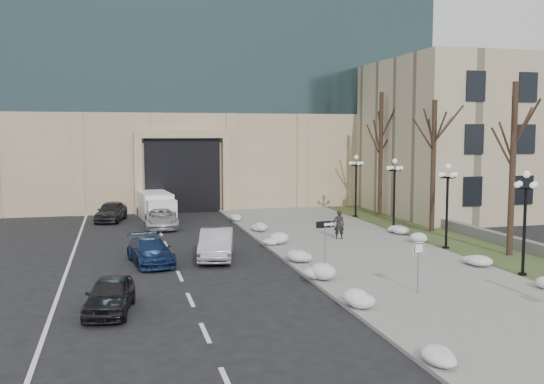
{
  "coord_description": "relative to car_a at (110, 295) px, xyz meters",
  "views": [
    {
      "loc": [
        -9.13,
        -16.87,
        6.42
      ],
      "look_at": [
        -1.71,
        11.97,
        3.5
      ],
      "focal_mm": 40.0,
      "sensor_mm": 36.0,
      "label": 1
    }
  ],
  "objects": [
    {
      "name": "ground",
      "position": [
        9.48,
        -5.07,
        -0.64
      ],
      "size": [
        160.0,
        160.0,
        0.0
      ],
      "primitive_type": "plane",
      "color": "black",
      "rests_on": "ground"
    },
    {
      "name": "sidewalk",
      "position": [
        12.98,
        8.93,
        -0.58
      ],
      "size": [
        9.0,
        40.0,
        0.12
      ],
      "primitive_type": "cube",
      "color": "gray",
      "rests_on": "ground"
    },
    {
      "name": "curb",
      "position": [
        8.48,
        8.93,
        -0.57
      ],
      "size": [
        0.3,
        40.0,
        0.14
      ],
      "primitive_type": "cube",
      "color": "gray",
      "rests_on": "ground"
    },
    {
      "name": "grass_strip",
      "position": [
        19.48,
        8.93,
        -0.59
      ],
      "size": [
        4.0,
        40.0,
        0.1
      ],
      "primitive_type": "cube",
      "color": "#394824",
      "rests_on": "ground"
    },
    {
      "name": "stone_wall",
      "position": [
        21.48,
        10.93,
        -0.29
      ],
      "size": [
        0.5,
        30.0,
        0.7
      ],
      "primitive_type": "cube",
      "color": "slate",
      "rests_on": "ground"
    },
    {
      "name": "office_tower",
      "position": [
        7.47,
        38.51,
        17.85
      ],
      "size": [
        40.0,
        24.7,
        36.0
      ],
      "color": "tan",
      "rests_on": "ground"
    },
    {
      "name": "classical_building",
      "position": [
        31.48,
        22.91,
        5.36
      ],
      "size": [
        22.0,
        18.12,
        12.0
      ],
      "color": "#BDB08E",
      "rests_on": "ground"
    },
    {
      "name": "car_a",
      "position": [
        0.0,
        0.0,
        0.0
      ],
      "size": [
        2.07,
        3.96,
        1.29
      ],
      "primitive_type": "imported",
      "rotation": [
        0.0,
        0.0,
        -0.15
      ],
      "color": "black",
      "rests_on": "ground"
    },
    {
      "name": "car_b",
      "position": [
        5.17,
        8.19,
        0.12
      ],
      "size": [
        2.54,
        4.89,
        1.53
      ],
      "primitive_type": "imported",
      "rotation": [
        0.0,
        0.0,
        -0.21
      ],
      "color": "#B9BAC1",
      "rests_on": "ground"
    },
    {
      "name": "car_c",
      "position": [
        1.86,
        7.9,
        -0.0
      ],
      "size": [
        2.41,
        4.62,
        1.28
      ],
      "primitive_type": "imported",
      "rotation": [
        0.0,
        0.0,
        0.15
      ],
      "color": "navy",
      "rests_on": "ground"
    },
    {
      "name": "car_d",
      "position": [
        3.19,
        18.99,
        0.0
      ],
      "size": [
        2.32,
        4.72,
        1.29
      ],
      "primitive_type": "imported",
      "rotation": [
        0.0,
        0.0,
        -0.04
      ],
      "color": "silver",
      "rests_on": "ground"
    },
    {
      "name": "car_e",
      "position": [
        -0.11,
        23.21,
        0.09
      ],
      "size": [
        2.65,
        4.58,
        1.47
      ],
      "primitive_type": "imported",
      "rotation": [
        0.0,
        0.0,
        -0.22
      ],
      "color": "#2C2C31",
      "rests_on": "ground"
    },
    {
      "name": "pedestrian",
      "position": [
        13.08,
        11.54,
        0.33
      ],
      "size": [
        0.71,
        0.57,
        1.71
      ],
      "primitive_type": "imported",
      "rotation": [
        0.0,
        0.0,
        2.87
      ],
      "color": "black",
      "rests_on": "sidewalk"
    },
    {
      "name": "box_truck",
      "position": [
        3.11,
        23.91,
        0.3
      ],
      "size": [
        2.72,
        6.29,
        1.94
      ],
      "rotation": [
        0.0,
        0.0,
        0.11
      ],
      "color": "white",
      "rests_on": "ground"
    },
    {
      "name": "one_way_sign",
      "position": [
        9.45,
        3.31,
        1.42
      ],
      "size": [
        0.94,
        0.27,
        2.5
      ],
      "rotation": [
        0.0,
        0.0,
        0.15
      ],
      "color": "slate",
      "rests_on": "ground"
    },
    {
      "name": "keep_sign",
      "position": [
        11.7,
        -0.81,
        0.94
      ],
      "size": [
        0.46,
        0.08,
        2.16
      ],
      "rotation": [
        0.0,
        0.0,
        0.06
      ],
      "color": "slate",
      "rests_on": "ground"
    },
    {
      "name": "snow_clump_a",
      "position": [
        8.97,
        -7.3,
        -0.34
      ],
      "size": [
        1.1,
        1.6,
        0.36
      ],
      "primitive_type": "ellipsoid",
      "color": "white",
      "rests_on": "sidewalk"
    },
    {
      "name": "snow_clump_b",
      "position": [
        9.01,
        -2.12,
        -0.34
      ],
      "size": [
        1.1,
        1.6,
        0.36
      ],
      "primitive_type": "ellipsoid",
      "color": "white",
      "rests_on": "sidewalk"
    },
    {
      "name": "snow_clump_c",
      "position": [
        8.78,
        2.5,
        -0.34
      ],
      "size": [
        1.1,
        1.6,
        0.36
      ],
      "primitive_type": "ellipsoid",
      "color": "white",
      "rests_on": "sidewalk"
    },
    {
      "name": "snow_clump_d",
      "position": [
        8.75,
        6.16,
        -0.34
      ],
      "size": [
        1.1,
        1.6,
        0.36
      ],
      "primitive_type": "ellipsoid",
      "color": "white",
      "rests_on": "sidewalk"
    },
    {
      "name": "snow_clump_e",
      "position": [
        8.9,
        10.95,
        -0.34
      ],
      "size": [
        1.1,
        1.6,
        0.36
      ],
      "primitive_type": "ellipsoid",
      "color": "white",
      "rests_on": "sidewalk"
    },
    {
      "name": "snow_clump_f",
      "position": [
        8.88,
        15.55,
        -0.34
      ],
      "size": [
        1.1,
        1.6,
        0.36
      ],
      "primitive_type": "ellipsoid",
      "color": "white",
      "rests_on": "sidewalk"
    },
    {
      "name": "snow_clump_g",
      "position": [
        8.82,
        20.38,
        -0.34
      ],
      "size": [
        1.1,
        1.6,
        0.36
      ],
      "primitive_type": "ellipsoid",
      "color": "white",
      "rests_on": "sidewalk"
    },
    {
      "name": "snow_clump_i",
      "position": [
        16.94,
        3.37,
        -0.34
      ],
      "size": [
        1.1,
        1.6,
        0.36
      ],
      "primitive_type": "ellipsoid",
      "color": "white",
      "rests_on": "sidewalk"
    },
    {
      "name": "snow_clump_j",
      "position": [
        16.98,
        9.75,
        -0.34
      ],
      "size": [
        1.1,
        1.6,
        0.36
      ],
      "primitive_type": "ellipsoid",
      "color": "white",
      "rests_on": "sidewalk"
    },
    {
      "name": "snow_clump_k",
      "position": [
        17.09,
        12.39,
        -0.34
      ],
      "size": [
        1.1,
        1.6,
        0.36
      ],
      "primitive_type": "ellipsoid",
      "color": "white",
      "rests_on": "sidewalk"
    },
    {
      "name": "lamppost_a",
      "position": [
        17.78,
        0.93,
        2.43
      ],
      "size": [
        1.18,
        1.18,
        4.76
      ],
      "color": "black",
      "rests_on": "ground"
    },
    {
      "name": "lamppost_b",
      "position": [
        17.78,
        7.43,
        2.43
      ],
      "size": [
        1.18,
        1.18,
        4.76
      ],
      "color": "black",
      "rests_on": "ground"
    },
    {
      "name": "lamppost_c",
      "position": [
        17.78,
        13.93,
        2.43
      ],
      "size": [
        1.18,
        1.18,
        4.76
      ],
      "color": "black",
      "rests_on": "ground"
    },
    {
      "name": "lamppost_d",
      "position": [
        17.78,
        20.43,
        2.43
      ],
      "size": [
        1.18,
        1.18,
        4.76
      ],
      "color": "black",
      "rests_on": "ground"
    },
    {
      "name": "tree_near",
      "position": [
        19.98,
        4.93,
        5.19
      ],
      "size": [
        3.2,
        3.2,
        9.0
      ],
      "color": "black",
      "rests_on": "ground"
    },
    {
      "name": "tree_mid",
      "position": [
        19.98,
        12.93,
        4.86
      ],
      "size": [
        3.2,
        3.2,
        8.5
      ],
      "color": "black",
      "rests_on": "ground"
    },
    {
      "name": "tree_far",
      "position": [
        19.98,
        20.93,
        5.51
      ],
      "size": [
        3.2,
        3.2,
        9.5
      ],
      "color": "black",
      "rests_on": "ground"
    }
  ]
}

